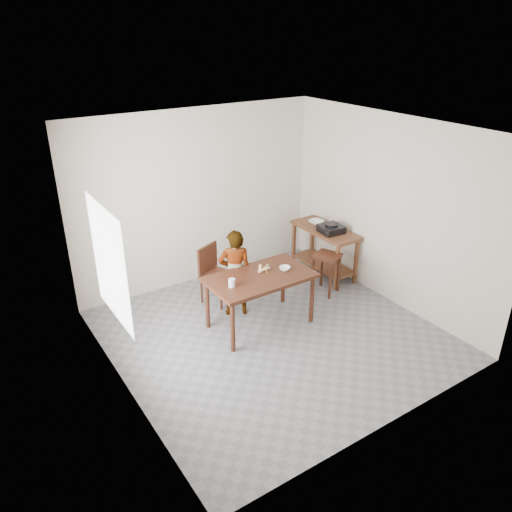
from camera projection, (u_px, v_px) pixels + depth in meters
floor at (272, 335)px, 6.67m from camera, size 4.00×4.00×0.04m
ceiling at (276, 128)px, 5.51m from camera, size 4.00×4.00×0.04m
wall_back at (198, 198)px, 7.61m from camera, size 4.00×0.04×2.70m
wall_front at (402, 315)px, 4.57m from camera, size 4.00×0.04×2.70m
wall_left at (113, 285)px, 5.08m from camera, size 0.04×4.00×2.70m
wall_right at (390, 210)px, 7.10m from camera, size 0.04×4.00×2.70m
window_pane at (109, 264)px, 5.19m from camera, size 0.02×1.10×1.30m
dining_table at (260, 300)px, 6.73m from camera, size 1.40×0.80×0.75m
prep_counter at (324, 251)px, 8.11m from camera, size 0.50×1.20×0.80m
child at (235, 273)px, 6.89m from camera, size 0.55×0.47×1.27m
dining_chair at (218, 275)px, 7.28m from camera, size 0.55×0.55×0.86m
stool at (326, 274)px, 7.58m from camera, size 0.47×0.47×0.63m
glass_tumbler at (232, 283)px, 6.28m from camera, size 0.09×0.09×0.11m
small_bowl at (285, 268)px, 6.72m from camera, size 0.19×0.19×0.05m
banana at (264, 269)px, 6.68m from camera, size 0.19×0.13×0.07m
serving_bowl at (316, 222)px, 8.11m from camera, size 0.26×0.26×0.06m
gas_burner at (331, 229)px, 7.78m from camera, size 0.37×0.37×0.11m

